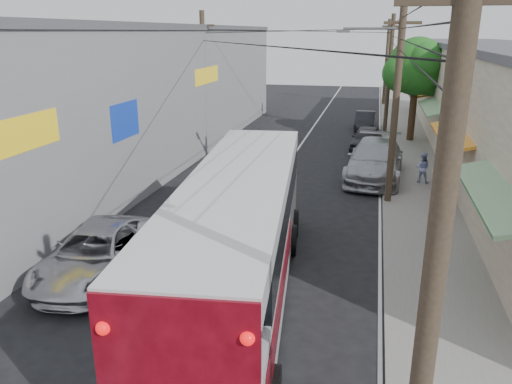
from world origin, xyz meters
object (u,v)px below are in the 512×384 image
(parked_car_mid, at_px, (366,138))
(pedestrian_far, at_px, (422,168))
(coach_bus, at_px, (240,235))
(pedestrian_near, at_px, (438,177))
(parked_car_far, at_px, (365,121))
(parked_suv, at_px, (375,160))
(jeepney, at_px, (97,253))

(parked_car_mid, height_order, pedestrian_far, pedestrian_far)
(coach_bus, distance_m, pedestrian_near, 11.94)
(coach_bus, height_order, parked_car_mid, coach_bus)
(parked_car_far, relative_size, pedestrian_far, 2.77)
(parked_suv, height_order, parked_car_far, parked_suv)
(jeepney, distance_m, parked_suv, 14.64)
(parked_suv, distance_m, parked_car_mid, 6.27)
(parked_suv, bearing_deg, pedestrian_near, -37.95)
(parked_car_far, bearing_deg, parked_suv, -85.86)
(coach_bus, distance_m, parked_suv, 13.09)
(pedestrian_near, distance_m, pedestrian_far, 1.85)
(coach_bus, height_order, pedestrian_far, coach_bus)
(parked_suv, bearing_deg, jeepney, -118.68)
(coach_bus, bearing_deg, parked_suv, 68.42)
(coach_bus, bearing_deg, parked_car_far, 77.71)
(jeepney, relative_size, parked_car_mid, 1.26)
(jeepney, height_order, parked_car_mid, jeepney)
(parked_car_mid, xyz_separation_m, parked_car_far, (-0.26, 6.63, -0.04))
(pedestrian_far, bearing_deg, parked_suv, -5.58)
(coach_bus, relative_size, parked_car_mid, 2.99)
(coach_bus, xyz_separation_m, pedestrian_far, (5.59, 12.00, -0.96))
(coach_bus, distance_m, pedestrian_far, 13.27)
(jeepney, xyz_separation_m, parked_car_mid, (7.30, 18.61, -0.02))
(jeepney, bearing_deg, parked_suv, 51.58)
(jeepney, height_order, parked_suv, parked_suv)
(parked_car_mid, relative_size, pedestrian_near, 2.64)
(parked_suv, bearing_deg, coach_bus, -101.44)
(coach_bus, relative_size, parked_car_far, 3.09)
(coach_bus, height_order, parked_car_far, coach_bus)
(jeepney, xyz_separation_m, pedestrian_near, (10.53, 9.98, 0.18))
(jeepney, xyz_separation_m, parked_car_far, (7.04, 25.24, -0.06))
(parked_car_mid, bearing_deg, parked_car_far, 98.01)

